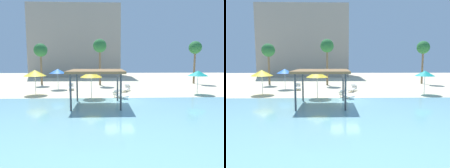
{
  "view_description": "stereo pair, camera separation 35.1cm",
  "coord_description": "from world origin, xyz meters",
  "views": [
    {
      "loc": [
        -1.34,
        -17.44,
        3.58
      ],
      "look_at": [
        -0.57,
        2.0,
        1.3
      ],
      "focal_mm": 32.82,
      "sensor_mm": 36.0,
      "label": 1
    },
    {
      "loc": [
        -0.99,
        -17.45,
        3.58
      ],
      "look_at": [
        -0.57,
        2.0,
        1.3
      ],
      "focal_mm": 32.82,
      "sensor_mm": 36.0,
      "label": 2
    }
  ],
  "objects": [
    {
      "name": "ground_plane",
      "position": [
        0.0,
        0.0,
        0.0
      ],
      "size": [
        80.0,
        80.0,
        0.0
      ],
      "primitive_type": "plane",
      "color": "beige"
    },
    {
      "name": "lagoon_water",
      "position": [
        0.0,
        -5.25,
        0.02
      ],
      "size": [
        44.0,
        13.5,
        0.04
      ],
      "primitive_type": "cube",
      "color": "#7AB7C1",
      "rests_on": "ground"
    },
    {
      "name": "shade_pavilion",
      "position": [
        -1.92,
        -1.56,
        2.64
      ],
      "size": [
        4.2,
        4.2,
        2.81
      ],
      "color": "#42474C",
      "rests_on": "ground"
    },
    {
      "name": "beach_umbrella_teal_0",
      "position": [
        8.52,
        3.61,
        2.21
      ],
      "size": [
        2.0,
        2.0,
        2.48
      ],
      "color": "silver",
      "rests_on": "ground"
    },
    {
      "name": "beach_umbrella_yellow_1",
      "position": [
        -2.53,
        1.6,
        2.26
      ],
      "size": [
        2.05,
        2.05,
        2.55
      ],
      "color": "silver",
      "rests_on": "ground"
    },
    {
      "name": "beach_umbrella_blue_2",
      "position": [
        -6.98,
        7.73,
        2.24
      ],
      "size": [
        1.98,
        1.98,
        2.52
      ],
      "color": "silver",
      "rests_on": "ground"
    },
    {
      "name": "beach_umbrella_yellow_3",
      "position": [
        -8.45,
        3.92,
        2.25
      ],
      "size": [
        2.25,
        2.25,
        2.56
      ],
      "color": "silver",
      "rests_on": "ground"
    },
    {
      "name": "lounge_chair_0",
      "position": [
        -5.34,
        7.43,
        0.33
      ],
      "size": [
        0.9,
        1.97,
        0.74
      ],
      "rotation": [
        0.0,
        0.0,
        -1.41
      ],
      "color": "white",
      "rests_on": "ground"
    },
    {
      "name": "lounge_chair_1",
      "position": [
        0.14,
        1.64,
        0.33
      ],
      "size": [
        1.46,
        1.94,
        0.74
      ],
      "rotation": [
        0.0,
        0.0,
        -1.05
      ],
      "color": "white",
      "rests_on": "ground"
    },
    {
      "name": "lounge_chair_3",
      "position": [
        1.22,
        5.92,
        0.33
      ],
      "size": [
        1.27,
        1.98,
        0.74
      ],
      "rotation": [
        0.0,
        0.0,
        -1.96
      ],
      "color": "white",
      "rests_on": "ground"
    },
    {
      "name": "palm_tree_0",
      "position": [
        -10.39,
        12.51,
        4.86
      ],
      "size": [
        1.9,
        1.9,
        5.95
      ],
      "color": "brown",
      "rests_on": "ground"
    },
    {
      "name": "palm_tree_1",
      "position": [
        12.43,
        13.27,
        5.31
      ],
      "size": [
        1.9,
        1.9,
        6.42
      ],
      "color": "brown",
      "rests_on": "ground"
    },
    {
      "name": "palm_tree_2",
      "position": [
        -1.91,
        11.85,
        5.42
      ],
      "size": [
        1.9,
        1.9,
        6.54
      ],
      "color": "brown",
      "rests_on": "ground"
    },
    {
      "name": "hotel_block_0",
      "position": [
        -7.37,
        29.82,
        7.5
      ],
      "size": [
        18.95,
        9.95,
        15.0
      ],
      "primitive_type": "cube",
      "color": "#9E9384",
      "rests_on": "ground"
    }
  ]
}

